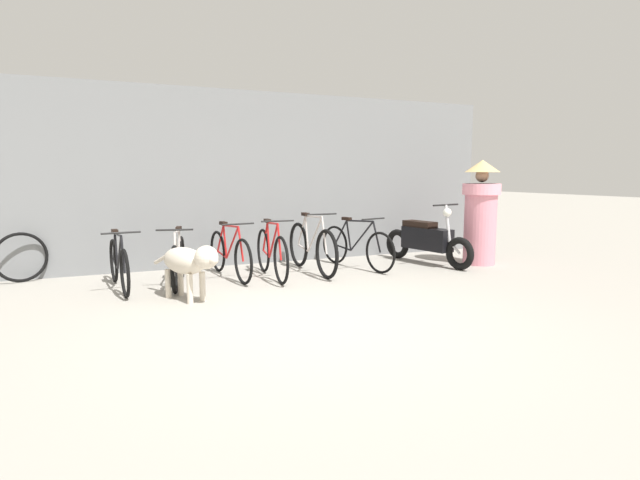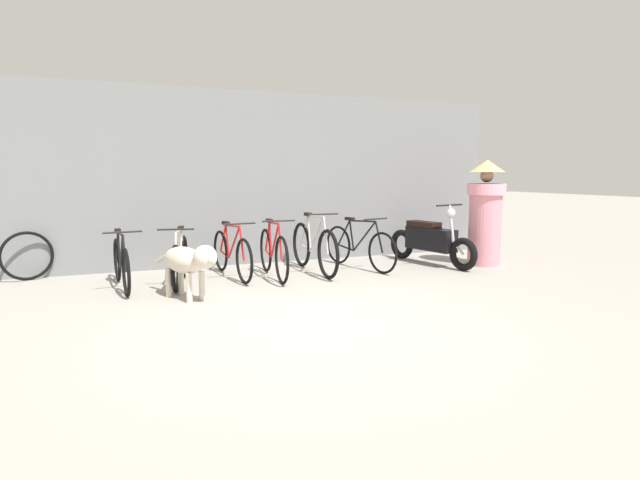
# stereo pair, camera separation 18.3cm
# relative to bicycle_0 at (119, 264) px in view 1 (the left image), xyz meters

# --- Properties ---
(ground_plane) EXTENTS (60.00, 60.00, 0.00)m
(ground_plane) POSITION_rel_bicycle_0_xyz_m (1.77, -2.33, -0.33)
(ground_plane) COLOR #9E998E
(shop_wall_back) EXTENTS (9.62, 0.20, 2.83)m
(shop_wall_back) POSITION_rel_bicycle_0_xyz_m (1.77, 1.25, 1.09)
(shop_wall_back) COLOR slate
(shop_wall_back) RESTS_ON ground
(bicycle_0) EXTENTS (0.46, 1.62, 0.79)m
(bicycle_0) POSITION_rel_bicycle_0_xyz_m (0.00, 0.00, 0.00)
(bicycle_0) COLOR black
(bicycle_0) RESTS_ON ground
(bicycle_1) EXTENTS (0.49, 1.54, 0.80)m
(bicycle_1) POSITION_rel_bicycle_0_xyz_m (0.74, -0.04, -0.00)
(bicycle_1) COLOR black
(bicycle_1) RESTS_ON ground
(bicycle_2) EXTENTS (0.46, 1.69, 0.83)m
(bicycle_2) POSITION_rel_bicycle_0_xyz_m (1.49, 0.19, 0.01)
(bicycle_2) COLOR black
(bicycle_2) RESTS_ON ground
(bicycle_3) EXTENTS (0.46, 1.62, 0.87)m
(bicycle_3) POSITION_rel_bicycle_0_xyz_m (2.05, -0.06, 0.03)
(bicycle_3) COLOR black
(bicycle_3) RESTS_ON ground
(bicycle_4) EXTENTS (0.46, 1.80, 0.93)m
(bicycle_4) POSITION_rel_bicycle_0_xyz_m (2.74, 0.09, 0.05)
(bicycle_4) COLOR black
(bicycle_4) RESTS_ON ground
(bicycle_5) EXTENTS (0.55, 1.68, 0.83)m
(bicycle_5) POSITION_rel_bicycle_0_xyz_m (3.52, 0.13, 0.02)
(bicycle_5) COLOR black
(bicycle_5) RESTS_ON ground
(motorcycle) EXTENTS (0.63, 1.87, 1.02)m
(motorcycle) POSITION_rel_bicycle_0_xyz_m (4.78, 0.02, 0.07)
(motorcycle) COLOR black
(motorcycle) RESTS_ON ground
(stray_dog) EXTENTS (0.68, 1.17, 0.69)m
(stray_dog) POSITION_rel_bicycle_0_xyz_m (0.75, -0.95, 0.14)
(stray_dog) COLOR beige
(stray_dog) RESTS_ON ground
(person_in_robes) EXTENTS (0.74, 0.74, 1.72)m
(person_in_robes) POSITION_rel_bicycle_0_xyz_m (5.59, -0.33, 0.55)
(person_in_robes) COLOR pink
(person_in_robes) RESTS_ON ground
(spare_tire_left) EXTENTS (0.67, 0.28, 0.70)m
(spare_tire_left) POSITION_rel_bicycle_0_xyz_m (-1.24, 1.00, 0.02)
(spare_tire_left) COLOR black
(spare_tire_left) RESTS_ON ground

